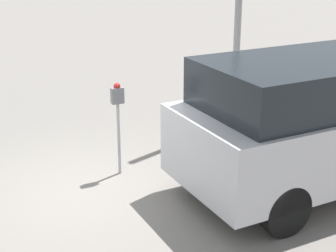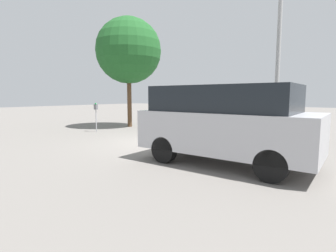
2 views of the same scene
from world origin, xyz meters
name	(u,v)px [view 1 (image 1 of 2)]	position (x,y,z in m)	size (l,w,h in m)	color
ground_plane	(82,193)	(0.00, 0.00, 0.00)	(80.00, 80.00, 0.00)	slate
parking_meter_near	(118,108)	(0.79, 0.41, 1.16)	(0.20, 0.12, 1.57)	#9E9EA3
lamp_post	(237,36)	(3.88, 1.67, 1.87)	(0.44, 0.44, 6.16)	beige
parked_van	(322,118)	(3.42, -1.41, 1.14)	(4.61, 2.10, 2.10)	#B2B2B7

